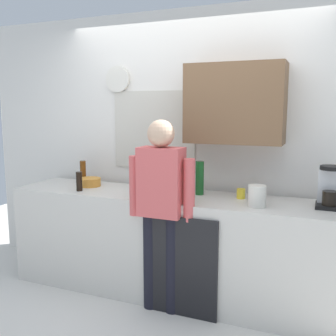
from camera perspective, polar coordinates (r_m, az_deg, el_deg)
name	(u,v)px	position (r m, az deg, el deg)	size (l,w,h in m)	color
ground_plane	(161,309)	(3.49, -0.97, -20.08)	(8.00, 8.00, 0.00)	silver
kitchen_counter	(174,245)	(3.55, 0.96, -11.35)	(3.08, 0.64, 0.92)	beige
dishwasher_panel	(184,268)	(3.21, 2.36, -14.51)	(0.56, 0.02, 0.83)	black
back_wall_assembly	(195,143)	(3.71, 4.01, 3.72)	(4.68, 0.42, 2.60)	white
coffee_maker	(330,189)	(3.24, 22.84, -2.85)	(0.20, 0.20, 0.33)	black
bottle_green_wine	(200,178)	(3.43, 4.71, -1.48)	(0.07, 0.07, 0.30)	#195923
bottle_amber_beer	(83,172)	(4.06, -12.45, -0.57)	(0.06, 0.06, 0.23)	brown
bottle_dark_sauce	(79,181)	(3.68, -12.99, -1.94)	(0.06, 0.06, 0.18)	black
cup_yellow_cup	(241,194)	(3.35, 10.72, -3.74)	(0.07, 0.07, 0.09)	yellow
mixing_bowl	(90,182)	(3.89, -11.52, -2.05)	(0.22, 0.22, 0.08)	orange
potted_plant	(171,179)	(3.49, 0.47, -1.59)	(0.15, 0.15, 0.23)	#9E5638
storage_canister	(257,196)	(3.09, 13.01, -4.07)	(0.14, 0.14, 0.17)	silver
person_at_sink	(161,200)	(3.14, -1.02, -4.78)	(0.57, 0.22, 1.60)	black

